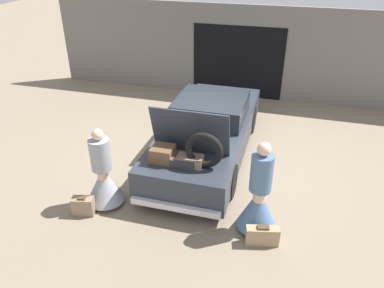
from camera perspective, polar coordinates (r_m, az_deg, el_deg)
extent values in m
plane|color=#7F705B|center=(8.87, 2.32, -1.53)|extent=(40.00, 40.00, 0.00)
cube|color=slate|center=(11.88, 7.09, 13.74)|extent=(12.00, 0.12, 2.80)
cube|color=black|center=(11.89, 6.95, 12.26)|extent=(2.80, 0.02, 2.20)
cube|color=#2D333D|center=(8.62, 2.38, 1.35)|extent=(1.77, 4.77, 0.65)
cube|color=#1E2328|center=(8.63, 2.92, 5.52)|extent=(1.56, 1.53, 0.48)
cylinder|color=black|center=(10.17, -0.12, 4.90)|extent=(0.18, 0.68, 0.68)
cylinder|color=black|center=(9.88, 9.03, 3.77)|extent=(0.18, 0.68, 0.68)
cylinder|color=black|center=(7.75, -6.07, -3.72)|extent=(0.18, 0.68, 0.68)
cylinder|color=black|center=(7.37, 5.89, -5.62)|extent=(0.18, 0.68, 0.68)
cube|color=silver|center=(6.79, -2.61, -9.62)|extent=(1.68, 0.10, 0.12)
cube|color=#2D333D|center=(7.01, -0.30, 1.85)|extent=(1.51, 0.30, 0.97)
cube|color=brown|center=(7.01, -4.45, -1.98)|extent=(0.48, 0.36, 0.17)
cube|color=#8C7259|center=(6.86, -0.37, -2.57)|extent=(0.48, 0.32, 0.18)
cube|color=brown|center=(6.93, -4.50, -0.94)|extent=(0.40, 0.39, 0.13)
cube|color=#2D2D33|center=(6.89, -1.16, -2.49)|extent=(0.45, 0.40, 0.17)
torus|color=black|center=(6.67, 1.84, -0.99)|extent=(0.70, 0.12, 0.70)
cylinder|color=beige|center=(7.31, -13.18, -6.24)|extent=(0.21, 0.21, 0.77)
cone|color=#9399A3|center=(7.29, -13.21, -5.99)|extent=(0.72, 0.72, 0.69)
cylinder|color=#9399A3|center=(6.94, -13.81, -1.58)|extent=(0.38, 0.38, 0.61)
sphere|color=beige|center=(6.75, -14.22, 1.40)|extent=(0.21, 0.21, 0.21)
cylinder|color=beige|center=(6.62, 9.96, -9.79)|extent=(0.20, 0.20, 0.84)
cone|color=slate|center=(6.59, 9.99, -9.51)|extent=(0.70, 0.70, 0.76)
cylinder|color=slate|center=(6.17, 10.55, -4.35)|extent=(0.37, 0.37, 0.66)
sphere|color=beige|center=(5.94, 10.94, -0.77)|extent=(0.23, 0.23, 0.23)
cube|color=#8C7259|center=(7.26, -16.22, -9.06)|extent=(0.43, 0.28, 0.35)
cube|color=#4C3823|center=(7.15, -16.44, -7.83)|extent=(0.16, 0.15, 0.02)
cube|color=#9E8460|center=(6.51, 10.66, -13.58)|extent=(0.57, 0.30, 0.33)
cube|color=#4C3823|center=(6.39, 10.82, -12.35)|extent=(0.21, 0.15, 0.02)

